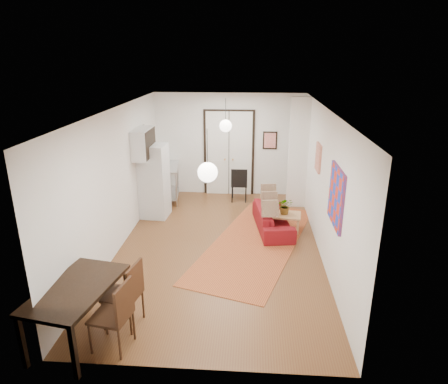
# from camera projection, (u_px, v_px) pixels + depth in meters

# --- Properties ---
(floor) EXTENTS (7.00, 7.00, 0.00)m
(floor) POSITION_uv_depth(u_px,v_px,m) (219.00, 247.00, 8.52)
(floor) COLOR brown
(floor) RESTS_ON ground
(ceiling) EXTENTS (4.20, 7.00, 0.02)m
(ceiling) POSITION_uv_depth(u_px,v_px,m) (219.00, 110.00, 7.57)
(ceiling) COLOR white
(ceiling) RESTS_ON wall_back
(wall_back) EXTENTS (4.20, 0.02, 2.90)m
(wall_back) POSITION_uv_depth(u_px,v_px,m) (229.00, 145.00, 11.34)
(wall_back) COLOR silver
(wall_back) RESTS_ON floor
(wall_front) EXTENTS (4.20, 0.02, 2.90)m
(wall_front) POSITION_uv_depth(u_px,v_px,m) (195.00, 272.00, 4.75)
(wall_front) COLOR silver
(wall_front) RESTS_ON floor
(wall_left) EXTENTS (0.02, 7.00, 2.90)m
(wall_left) POSITION_uv_depth(u_px,v_px,m) (117.00, 180.00, 8.19)
(wall_left) COLOR silver
(wall_left) RESTS_ON floor
(wall_right) EXTENTS (0.02, 7.00, 2.90)m
(wall_right) POSITION_uv_depth(u_px,v_px,m) (324.00, 185.00, 7.91)
(wall_right) COLOR silver
(wall_right) RESTS_ON floor
(double_doors) EXTENTS (1.44, 0.06, 2.50)m
(double_doors) POSITION_uv_depth(u_px,v_px,m) (229.00, 154.00, 11.38)
(double_doors) COLOR silver
(double_doors) RESTS_ON wall_back
(stub_partition) EXTENTS (0.50, 0.10, 2.90)m
(stub_partition) POSITION_uv_depth(u_px,v_px,m) (298.00, 154.00, 10.33)
(stub_partition) COLOR silver
(stub_partition) RESTS_ON floor
(wall_cabinet) EXTENTS (0.35, 1.00, 0.70)m
(wall_cabinet) POSITION_uv_depth(u_px,v_px,m) (143.00, 143.00, 9.44)
(wall_cabinet) COLOR silver
(wall_cabinet) RESTS_ON wall_left
(painting_popart) EXTENTS (0.05, 1.00, 1.00)m
(painting_popart) POSITION_uv_depth(u_px,v_px,m) (336.00, 197.00, 6.67)
(painting_popart) COLOR red
(painting_popart) RESTS_ON wall_right
(painting_abstract) EXTENTS (0.05, 0.50, 0.60)m
(painting_abstract) POSITION_uv_depth(u_px,v_px,m) (318.00, 158.00, 8.55)
(painting_abstract) COLOR beige
(painting_abstract) RESTS_ON wall_right
(poster_back) EXTENTS (0.40, 0.03, 0.50)m
(poster_back) POSITION_uv_depth(u_px,v_px,m) (270.00, 140.00, 11.19)
(poster_back) COLOR red
(poster_back) RESTS_ON wall_back
(print_left) EXTENTS (0.03, 0.44, 0.54)m
(print_left) POSITION_uv_depth(u_px,v_px,m) (143.00, 137.00, 9.90)
(print_left) COLOR #A46E44
(print_left) RESTS_ON wall_left
(pendant_back) EXTENTS (0.30, 0.30, 0.80)m
(pendant_back) POSITION_uv_depth(u_px,v_px,m) (226.00, 126.00, 9.67)
(pendant_back) COLOR silver
(pendant_back) RESTS_ON ceiling
(pendant_front) EXTENTS (0.30, 0.30, 0.80)m
(pendant_front) POSITION_uv_depth(u_px,v_px,m) (208.00, 172.00, 5.90)
(pendant_front) COLOR silver
(pendant_front) RESTS_ON ceiling
(kilim_rug) EXTENTS (2.97, 4.79, 0.01)m
(kilim_rug) POSITION_uv_depth(u_px,v_px,m) (256.00, 242.00, 8.76)
(kilim_rug) COLOR #A8592A
(kilim_rug) RESTS_ON floor
(sofa) EXTENTS (0.95, 1.89, 0.53)m
(sofa) POSITION_uv_depth(u_px,v_px,m) (273.00, 219.00, 9.31)
(sofa) COLOR maroon
(sofa) RESTS_ON floor
(coffee_table) EXTENTS (0.98, 0.62, 0.41)m
(coffee_table) POSITION_uv_depth(u_px,v_px,m) (280.00, 216.00, 9.24)
(coffee_table) COLOR tan
(coffee_table) RESTS_ON floor
(potted_plant) EXTENTS (0.39, 0.35, 0.40)m
(potted_plant) POSITION_uv_depth(u_px,v_px,m) (285.00, 206.00, 9.15)
(potted_plant) COLOR #38612C
(potted_plant) RESTS_ON coffee_table
(kitchen_counter) EXTENTS (0.81, 1.35, 0.98)m
(kitchen_counter) POSITION_uv_depth(u_px,v_px,m) (167.00, 178.00, 11.07)
(kitchen_counter) COLOR silver
(kitchen_counter) RESTS_ON floor
(bowl) EXTENTS (0.27, 0.27, 0.06)m
(bowl) POSITION_uv_depth(u_px,v_px,m) (164.00, 168.00, 10.66)
(bowl) COLOR silver
(bowl) RESTS_ON kitchen_counter
(soap_bottle) EXTENTS (0.11, 0.11, 0.20)m
(soap_bottle) POSITION_uv_depth(u_px,v_px,m) (166.00, 160.00, 11.16)
(soap_bottle) COLOR #538DB5
(soap_bottle) RESTS_ON kitchen_counter
(fridge) EXTENTS (0.70, 0.70, 1.84)m
(fridge) POSITION_uv_depth(u_px,v_px,m) (154.00, 181.00, 9.87)
(fridge) COLOR silver
(fridge) RESTS_ON floor
(dining_table) EXTENTS (1.13, 1.66, 0.84)m
(dining_table) POSITION_uv_depth(u_px,v_px,m) (77.00, 293.00, 5.57)
(dining_table) COLOR black
(dining_table) RESTS_ON floor
(dining_chair_near) EXTENTS (0.58, 0.75, 1.04)m
(dining_chair_near) POSITION_uv_depth(u_px,v_px,m) (124.00, 285.00, 6.02)
(dining_chair_near) COLOR #361F11
(dining_chair_near) RESTS_ON floor
(dining_chair_far) EXTENTS (0.58, 0.75, 1.04)m
(dining_chair_far) POSITION_uv_depth(u_px,v_px,m) (113.00, 305.00, 5.54)
(dining_chair_far) COLOR #361F11
(dining_chair_far) RESTS_ON floor
(black_side_chair) EXTENTS (0.44, 0.44, 0.96)m
(black_side_chair) POSITION_uv_depth(u_px,v_px,m) (239.00, 180.00, 11.13)
(black_side_chair) COLOR black
(black_side_chair) RESTS_ON floor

